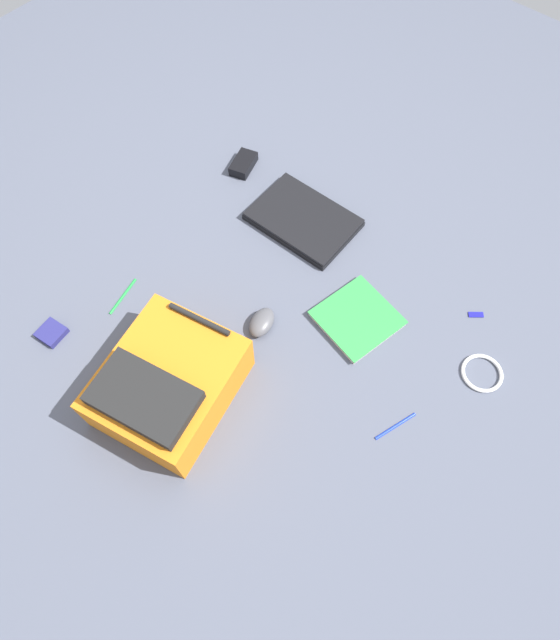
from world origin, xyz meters
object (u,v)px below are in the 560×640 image
at_px(usb_stick, 476,314).
at_px(laptop, 303,219).
at_px(pen_blue, 396,426).
at_px(earbud_pouch, 52,333).
at_px(backpack, 168,384).
at_px(computer_mouse, 262,322).
at_px(power_brick, 243,164).
at_px(cable_coil, 482,373).
at_px(pen_black, 123,296).
at_px(book_blue, 357,318).

bearing_deg(usb_stick, laptop, -173.81).
height_order(pen_blue, earbud_pouch, earbud_pouch).
distance_m(backpack, pen_blue, 0.64).
bearing_deg(laptop, computer_mouse, -68.03).
bearing_deg(power_brick, pen_blue, -24.28).
bearing_deg(computer_mouse, usb_stick, 28.41).
height_order(backpack, cable_coil, backpack).
bearing_deg(pen_black, laptop, 67.70).
distance_m(power_brick, usb_stick, 0.96).
distance_m(backpack, usb_stick, 0.96).
height_order(backpack, book_blue, backpack).
bearing_deg(cable_coil, computer_mouse, -153.25).
height_order(cable_coil, pen_blue, cable_coil).
distance_m(computer_mouse, earbud_pouch, 0.64).
xyz_separation_m(book_blue, cable_coil, (0.38, 0.09, -0.00)).
height_order(pen_blue, usb_stick, same).
bearing_deg(usb_stick, earbud_pouch, -136.47).
xyz_separation_m(pen_black, pen_blue, (0.90, 0.21, -0.00)).
xyz_separation_m(computer_mouse, power_brick, (-0.48, 0.45, -0.00)).
distance_m(cable_coil, pen_black, 1.12).
bearing_deg(power_brick, earbud_pouch, -88.83).
xyz_separation_m(power_brick, pen_black, (0.08, -0.65, -0.01)).
bearing_deg(pen_black, cable_coil, 26.96).
height_order(book_blue, earbud_pouch, same).
height_order(book_blue, computer_mouse, computer_mouse).
distance_m(cable_coil, power_brick, 1.09).
bearing_deg(pen_blue, book_blue, 144.69).
bearing_deg(computer_mouse, backpack, -113.13).
relative_size(book_blue, usb_stick, 5.68).
bearing_deg(cable_coil, pen_black, -153.04).
relative_size(laptop, earbud_pouch, 4.78).
height_order(cable_coil, pen_black, cable_coil).
bearing_deg(laptop, pen_black, -112.30).
bearing_deg(pen_blue, cable_coil, 71.02).
relative_size(cable_coil, usb_stick, 2.68).
distance_m(cable_coil, usb_stick, 0.20).
relative_size(laptop, computer_mouse, 3.32).
height_order(cable_coil, power_brick, power_brick).
xyz_separation_m(cable_coil, power_brick, (-1.08, 0.15, 0.01)).
bearing_deg(power_brick, book_blue, -19.08).
relative_size(laptop, cable_coil, 2.88).
relative_size(cable_coil, power_brick, 1.07).
distance_m(earbud_pouch, usb_stick, 1.30).
relative_size(laptop, pen_blue, 2.56).
height_order(laptop, power_brick, power_brick).
xyz_separation_m(laptop, computer_mouse, (0.16, -0.39, 0.01)).
height_order(computer_mouse, pen_black, computer_mouse).
bearing_deg(earbud_pouch, power_brick, 91.17).
distance_m(book_blue, cable_coil, 0.40).
xyz_separation_m(cable_coil, pen_black, (-1.00, -0.51, -0.00)).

